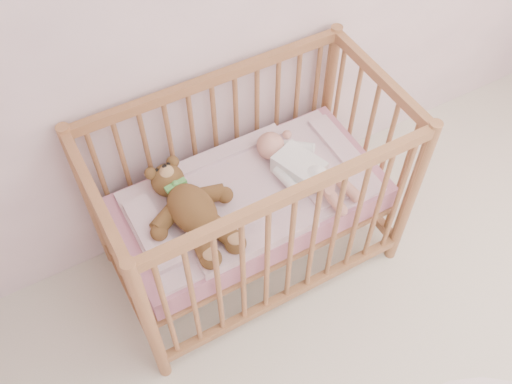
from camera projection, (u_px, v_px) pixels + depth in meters
crib at (251, 200)px, 2.64m from camera, size 1.36×0.76×1.00m
mattress at (251, 202)px, 2.65m from camera, size 1.22×0.62×0.13m
blanket at (251, 192)px, 2.59m from camera, size 1.10×0.58×0.06m
baby at (299, 165)px, 2.59m from camera, size 0.46×0.65×0.14m
teddy_bear at (192, 210)px, 2.43m from camera, size 0.49×0.65×0.17m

